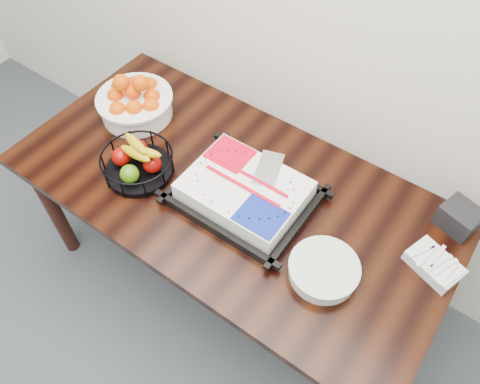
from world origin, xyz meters
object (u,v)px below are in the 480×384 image
Objects in this scene: table at (230,200)px; tangerine_bowl at (134,99)px; fruit_basket at (137,162)px; plate_stack at (324,270)px; napkin_box at (459,218)px; cake_tray at (245,192)px.

tangerine_bowl reaches higher than table.
table is 0.41m from fruit_basket.
plate_stack is (0.84, 0.03, -0.03)m from fruit_basket.
plate_stack is at bearing -122.62° from napkin_box.
fruit_basket reaches higher than cake_tray.
fruit_basket is 0.85m from plate_stack.
cake_tray reaches higher than napkin_box.
table is at bearing 169.47° from cake_tray.
table is 0.52m from plate_stack.
tangerine_bowl is (-0.60, 0.10, 0.18)m from table.
tangerine_bowl is at bearing 134.67° from fruit_basket.
tangerine_bowl is 1.37× the size of plate_stack.
fruit_basket is (-0.35, -0.15, 0.15)m from table.
table is 13.23× the size of napkin_box.
cake_tray is at bearing -10.53° from table.
cake_tray is 0.45m from fruit_basket.
fruit_basket reaches higher than table.
tangerine_bowl reaches higher than fruit_basket.
plate_stack is (1.09, -0.22, -0.06)m from tangerine_bowl.
napkin_box is (0.30, 0.47, 0.02)m from plate_stack.
cake_tray is 1.51× the size of tangerine_bowl.
cake_tray reaches higher than plate_stack.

